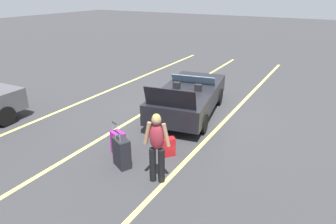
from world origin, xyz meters
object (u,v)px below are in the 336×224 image
object	(u,v)px
suitcase_medium_bright	(118,143)
suitcase_large_black	(122,153)
suitcase_small_carryon	(168,147)
traveler_person	(157,145)
convertible_car	(190,96)

from	to	relation	value
suitcase_medium_bright	suitcase_large_black	bearing A→B (deg)	-114.55
suitcase_medium_bright	suitcase_small_carryon	world-z (taller)	suitcase_medium_bright
suitcase_small_carryon	traveler_person	bearing A→B (deg)	-32.45
convertible_car	suitcase_small_carryon	bearing A→B (deg)	-174.74
suitcase_medium_bright	convertible_car	bearing A→B (deg)	13.02
convertible_car	suitcase_large_black	bearing A→B (deg)	171.22
suitcase_large_black	suitcase_small_carryon	bearing A→B (deg)	-9.78
suitcase_small_carryon	traveler_person	world-z (taller)	traveler_person
convertible_car	traveler_person	world-z (taller)	traveler_person
traveler_person	suitcase_large_black	bearing A→B (deg)	68.08
suitcase_large_black	suitcase_small_carryon	size ratio (longest dim) A/B	1.92
convertible_car	traveler_person	distance (m)	4.24
suitcase_small_carryon	suitcase_medium_bright	bearing A→B (deg)	-114.21
traveler_person	suitcase_medium_bright	bearing A→B (deg)	54.24
suitcase_large_black	convertible_car	bearing A→B (deg)	27.88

